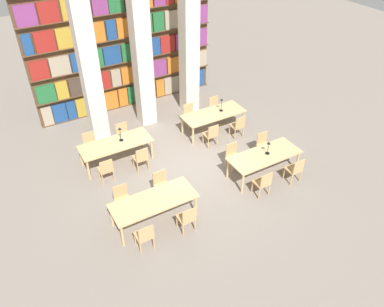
{
  "coord_description": "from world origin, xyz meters",
  "views": [
    {
      "loc": [
        -4.59,
        -8.16,
        7.61
      ],
      "look_at": [
        0.0,
        -0.15,
        0.68
      ],
      "focal_mm": 35.0,
      "sensor_mm": 36.0,
      "label": 1
    }
  ],
  "objects_px": {
    "chair_15": "(215,107)",
    "reading_table_2": "(116,145)",
    "reading_table_3": "(213,115)",
    "desk_lamp_2": "(222,103)",
    "chair_9": "(91,144)",
    "reading_table_0": "(154,202)",
    "chair_3": "(162,184)",
    "chair_0": "(145,236)",
    "chair_10": "(141,158)",
    "desk_lamp_0": "(268,146)",
    "chair_12": "(211,134)",
    "chair_11": "(123,134)",
    "reading_table_1": "(264,157)",
    "chair_14": "(238,126)",
    "pillar_center": "(141,45)",
    "chair_13": "(190,115)",
    "chair_8": "(106,169)",
    "chair_5": "(233,155)",
    "pillar_left": "(87,55)",
    "pillar_right": "(189,35)",
    "chair_6": "(295,169)",
    "desk_lamp_1": "(120,132)",
    "chair_7": "(264,144)",
    "chair_2": "(187,218)",
    "chair_1": "(122,199)"
  },
  "relations": [
    {
      "from": "chair_15",
      "to": "reading_table_2",
      "type": "bearing_deg",
      "value": 10.19
    },
    {
      "from": "reading_table_3",
      "to": "desk_lamp_2",
      "type": "xyz_separation_m",
      "value": [
        0.33,
        0.01,
        0.4
      ]
    },
    {
      "from": "desk_lamp_2",
      "to": "chair_9",
      "type": "bearing_deg",
      "value": 171.09
    },
    {
      "from": "reading_table_0",
      "to": "chair_3",
      "type": "distance_m",
      "value": 0.98
    },
    {
      "from": "chair_0",
      "to": "chair_10",
      "type": "height_order",
      "value": "same"
    },
    {
      "from": "desk_lamp_0",
      "to": "reading_table_2",
      "type": "height_order",
      "value": "desk_lamp_0"
    },
    {
      "from": "reading_table_2",
      "to": "chair_12",
      "type": "distance_m",
      "value": 3.23
    },
    {
      "from": "reading_table_2",
      "to": "chair_11",
      "type": "relative_size",
      "value": 2.65
    },
    {
      "from": "reading_table_0",
      "to": "reading_table_3",
      "type": "distance_m",
      "value": 4.78
    },
    {
      "from": "reading_table_1",
      "to": "chair_14",
      "type": "height_order",
      "value": "chair_14"
    },
    {
      "from": "pillar_center",
      "to": "reading_table_1",
      "type": "relative_size",
      "value": 2.63
    },
    {
      "from": "desk_lamp_0",
      "to": "chair_11",
      "type": "bearing_deg",
      "value": 132.69
    },
    {
      "from": "desk_lamp_0",
      "to": "chair_12",
      "type": "height_order",
      "value": "desk_lamp_0"
    },
    {
      "from": "chair_13",
      "to": "chair_8",
      "type": "bearing_deg",
      "value": 21.94
    },
    {
      "from": "chair_12",
      "to": "reading_table_2",
      "type": "bearing_deg",
      "value": 166.83
    },
    {
      "from": "reading_table_0",
      "to": "chair_5",
      "type": "distance_m",
      "value": 3.28
    },
    {
      "from": "pillar_left",
      "to": "chair_12",
      "type": "distance_m",
      "value": 4.78
    },
    {
      "from": "pillar_right",
      "to": "chair_6",
      "type": "height_order",
      "value": "pillar_right"
    },
    {
      "from": "desk_lamp_1",
      "to": "chair_12",
      "type": "height_order",
      "value": "desk_lamp_1"
    },
    {
      "from": "chair_5",
      "to": "desk_lamp_2",
      "type": "bearing_deg",
      "value": -113.56
    },
    {
      "from": "reading_table_1",
      "to": "chair_13",
      "type": "bearing_deg",
      "value": 99.16
    },
    {
      "from": "pillar_right",
      "to": "chair_9",
      "type": "height_order",
      "value": "pillar_right"
    },
    {
      "from": "chair_7",
      "to": "desk_lamp_1",
      "type": "height_order",
      "value": "desk_lamp_1"
    },
    {
      "from": "pillar_right",
      "to": "chair_12",
      "type": "bearing_deg",
      "value": -103.09
    },
    {
      "from": "chair_7",
      "to": "chair_8",
      "type": "relative_size",
      "value": 1.0
    },
    {
      "from": "desk_lamp_0",
      "to": "chair_14",
      "type": "bearing_deg",
      "value": 78.57
    },
    {
      "from": "chair_7",
      "to": "chair_13",
      "type": "relative_size",
      "value": 1.0
    },
    {
      "from": "chair_0",
      "to": "chair_10",
      "type": "xyz_separation_m",
      "value": [
        1.19,
        2.95,
        0.0
      ]
    },
    {
      "from": "chair_5",
      "to": "chair_6",
      "type": "height_order",
      "value": "same"
    },
    {
      "from": "chair_2",
      "to": "chair_13",
      "type": "xyz_separation_m",
      "value": [
        2.61,
        4.47,
        0.0
      ]
    },
    {
      "from": "reading_table_0",
      "to": "chair_15",
      "type": "bearing_deg",
      "value": 40.78
    },
    {
      "from": "reading_table_0",
      "to": "chair_0",
      "type": "bearing_deg",
      "value": -129.08
    },
    {
      "from": "chair_0",
      "to": "chair_7",
      "type": "bearing_deg",
      "value": 17.92
    },
    {
      "from": "chair_3",
      "to": "pillar_center",
      "type": "bearing_deg",
      "value": -108.43
    },
    {
      "from": "chair_1",
      "to": "chair_11",
      "type": "height_order",
      "value": "same"
    },
    {
      "from": "pillar_left",
      "to": "chair_9",
      "type": "xyz_separation_m",
      "value": [
        -0.65,
        -1.11,
        -2.54
      ]
    },
    {
      "from": "reading_table_1",
      "to": "reading_table_2",
      "type": "height_order",
      "value": "same"
    },
    {
      "from": "reading_table_1",
      "to": "pillar_left",
      "type": "bearing_deg",
      "value": 128.21
    },
    {
      "from": "pillar_left",
      "to": "chair_10",
      "type": "height_order",
      "value": "pillar_left"
    },
    {
      "from": "desk_lamp_1",
      "to": "chair_1",
      "type": "bearing_deg",
      "value": -111.28
    },
    {
      "from": "pillar_center",
      "to": "chair_12",
      "type": "height_order",
      "value": "pillar_center"
    },
    {
      "from": "chair_8",
      "to": "chair_7",
      "type": "bearing_deg",
      "value": -15.16
    },
    {
      "from": "pillar_center",
      "to": "chair_8",
      "type": "relative_size",
      "value": 6.96
    },
    {
      "from": "chair_2",
      "to": "desk_lamp_1",
      "type": "relative_size",
      "value": 1.76
    },
    {
      "from": "chair_10",
      "to": "chair_13",
      "type": "bearing_deg",
      "value": 30.1
    },
    {
      "from": "pillar_right",
      "to": "reading_table_2",
      "type": "xyz_separation_m",
      "value": [
        -3.74,
        -1.86,
        -2.32
      ]
    },
    {
      "from": "chair_7",
      "to": "desk_lamp_0",
      "type": "distance_m",
      "value": 1.06
    },
    {
      "from": "chair_9",
      "to": "reading_table_3",
      "type": "xyz_separation_m",
      "value": [
        4.32,
        -0.74,
        0.21
      ]
    },
    {
      "from": "chair_9",
      "to": "chair_13",
      "type": "height_order",
      "value": "same"
    },
    {
      "from": "chair_13",
      "to": "chair_15",
      "type": "xyz_separation_m",
      "value": [
        1.12,
        0.0,
        0.0
      ]
    }
  ]
}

